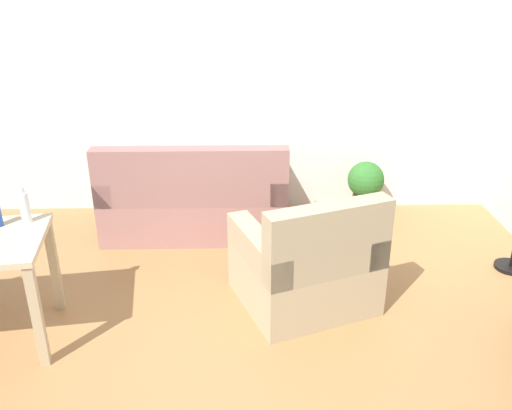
{
  "coord_description": "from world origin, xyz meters",
  "views": [
    {
      "loc": [
        0.01,
        -3.09,
        2.35
      ],
      "look_at": [
        0.1,
        0.5,
        0.75
      ],
      "focal_mm": 38.13,
      "sensor_mm": 36.0,
      "label": 1
    }
  ],
  "objects_px": {
    "potted_plant": "(365,185)",
    "armchair": "(307,266)",
    "couch": "(195,202)",
    "bottle_clear": "(25,207)"
  },
  "relations": [
    {
      "from": "couch",
      "to": "armchair",
      "type": "height_order",
      "value": "same"
    },
    {
      "from": "armchair",
      "to": "potted_plant",
      "type": "bearing_deg",
      "value": -136.57
    },
    {
      "from": "couch",
      "to": "armchair",
      "type": "distance_m",
      "value": 1.53
    },
    {
      "from": "potted_plant",
      "to": "armchair",
      "type": "height_order",
      "value": "armchair"
    },
    {
      "from": "armchair",
      "to": "bottle_clear",
      "type": "relative_size",
      "value": 4.52
    },
    {
      "from": "couch",
      "to": "potted_plant",
      "type": "distance_m",
      "value": 1.7
    },
    {
      "from": "couch",
      "to": "bottle_clear",
      "type": "bearing_deg",
      "value": 53.56
    },
    {
      "from": "couch",
      "to": "potted_plant",
      "type": "relative_size",
      "value": 2.97
    },
    {
      "from": "bottle_clear",
      "to": "potted_plant",
      "type": "bearing_deg",
      "value": 31.97
    },
    {
      "from": "potted_plant",
      "to": "bottle_clear",
      "type": "height_order",
      "value": "bottle_clear"
    }
  ]
}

